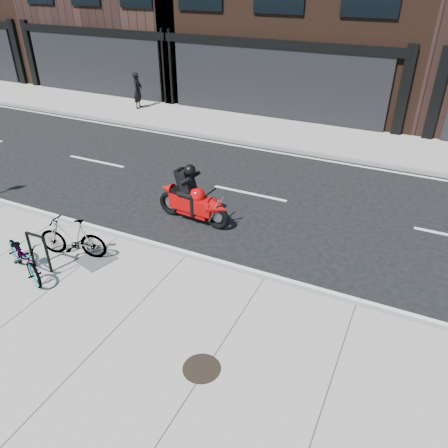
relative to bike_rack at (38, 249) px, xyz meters
The scene contains 10 objects.
ground 4.71m from the bike_rack, 54.77° to the left, with size 120.00×120.00×0.00m, color black.
sidewalk_near 3.01m from the bike_rack, 23.88° to the right, with size 60.00×6.00×0.13m, color gray.
sidewalk_far 11.88m from the bike_rack, 76.90° to the left, with size 60.00×3.50×0.13m, color gray.
bike_rack is the anchor object (origin of this frame).
bicycle_front 0.34m from the bike_rack, 117.78° to the right, with size 0.62×1.78×0.93m, color gray.
bicycle_rear 0.80m from the bike_rack, 67.76° to the left, with size 0.47×1.67×1.00m, color gray.
motorcycle 4.11m from the bike_rack, 60.27° to the left, with size 2.25×0.64×1.68m.
pedestrian 13.17m from the bike_rack, 115.55° to the left, with size 0.61×0.40×1.67m, color black.
manhole_cover 4.76m from the bike_rack, 12.02° to the right, with size 0.66×0.66×0.01m, color black.
utility_grate 1.29m from the bike_rack, 43.43° to the left, with size 0.75×0.75×0.01m, color #535255.
Camera 1 is at (4.51, -9.30, 6.08)m, focal length 35.00 mm.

